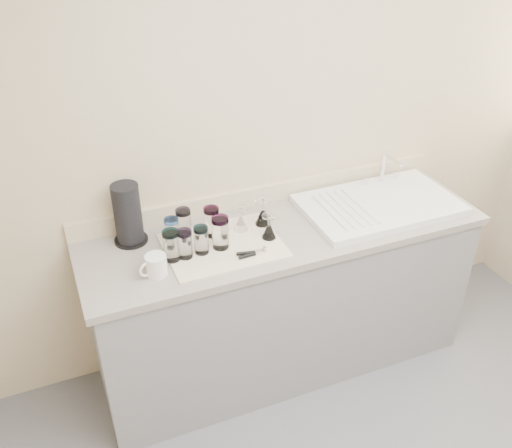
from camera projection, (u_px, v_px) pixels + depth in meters
name	position (u px, v px, depth m)	size (l,w,h in m)	color
room_envelope	(474.00, 247.00, 1.57)	(3.54, 3.50, 2.52)	#57575C
counter_unit	(283.00, 298.00, 3.10)	(2.06, 0.62, 0.90)	slate
sink_unit	(379.00, 204.00, 3.03)	(0.82, 0.50, 0.22)	white
dish_towel	(223.00, 245.00, 2.73)	(0.55, 0.42, 0.01)	white
tumbler_teal	(172.00, 231.00, 2.70)	(0.07, 0.07, 0.14)	white
tumbler_cyan	(184.00, 223.00, 2.75)	(0.08, 0.08, 0.15)	white
tumbler_purple	(212.00, 222.00, 2.76)	(0.08, 0.08, 0.15)	white
tumbler_magenta	(185.00, 244.00, 2.61)	(0.07, 0.07, 0.14)	white
tumbler_blue	(201.00, 240.00, 2.64)	(0.07, 0.07, 0.14)	white
tumbler_lavender	(220.00, 232.00, 2.67)	(0.08, 0.08, 0.16)	white
tumbler_extra	(171.00, 245.00, 2.59)	(0.08, 0.08, 0.15)	white
goblet_back_left	(241.00, 222.00, 2.82)	(0.07, 0.07, 0.13)	white
goblet_back_right	(263.00, 216.00, 2.86)	(0.08, 0.08, 0.14)	white
goblet_front_right	(269.00, 230.00, 2.76)	(0.07, 0.07, 0.13)	white
can_opener	(252.00, 253.00, 2.65)	(0.14, 0.05, 0.02)	silver
white_mug	(156.00, 266.00, 2.52)	(0.14, 0.12, 0.10)	white
paper_towel_roll	(128.00, 215.00, 2.69)	(0.16, 0.16, 0.31)	black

